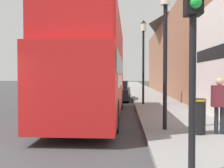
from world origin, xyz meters
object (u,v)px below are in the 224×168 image
at_px(lamp_post_second, 143,47).
at_px(parked_car_ahead_of_bus, 117,91).
at_px(lamp_post_nearest, 165,29).
at_px(tour_bus, 93,77).
at_px(litter_bin, 198,115).
at_px(pedestrian_second, 219,100).
at_px(traffic_signal, 193,22).

bearing_deg(lamp_post_second, parked_car_ahead_of_bus, 114.76).
xyz_separation_m(lamp_post_nearest, lamp_post_second, (-0.16, 7.48, 0.27)).
bearing_deg(tour_bus, litter_bin, -45.28).
distance_m(pedestrian_second, lamp_post_nearest, 2.73).
bearing_deg(pedestrian_second, tour_bus, 138.58).
bearing_deg(traffic_signal, pedestrian_second, 63.76).
relative_size(tour_bus, lamp_post_nearest, 2.13).
relative_size(lamp_post_nearest, litter_bin, 4.44).
relative_size(parked_car_ahead_of_bus, pedestrian_second, 2.76).
height_order(traffic_signal, litter_bin, traffic_signal).
xyz_separation_m(traffic_signal, litter_bin, (1.01, 3.30, -2.08)).
distance_m(traffic_signal, litter_bin, 4.03).
relative_size(traffic_signal, litter_bin, 3.44).
bearing_deg(parked_car_ahead_of_bus, pedestrian_second, -71.39).
distance_m(lamp_post_second, litter_bin, 8.67).
bearing_deg(parked_car_ahead_of_bus, lamp_post_nearest, -77.84).
distance_m(parked_car_ahead_of_bus, pedestrian_second, 12.24).
bearing_deg(litter_bin, tour_bus, 133.99).
bearing_deg(litter_bin, traffic_signal, -106.97).
relative_size(parked_car_ahead_of_bus, lamp_post_second, 0.90).
height_order(parked_car_ahead_of_bus, pedestrian_second, pedestrian_second).
relative_size(tour_bus, litter_bin, 9.46).
height_order(parked_car_ahead_of_bus, lamp_post_nearest, lamp_post_nearest).
height_order(tour_bus, lamp_post_nearest, lamp_post_nearest).
bearing_deg(tour_bus, lamp_post_second, 60.85).
height_order(traffic_signal, lamp_post_second, lamp_post_second).
height_order(parked_car_ahead_of_bus, traffic_signal, traffic_signal).
xyz_separation_m(pedestrian_second, lamp_post_second, (-1.66, 8.09, 2.48)).
bearing_deg(lamp_post_nearest, litter_bin, -35.14).
height_order(lamp_post_nearest, litter_bin, lamp_post_nearest).
xyz_separation_m(parked_car_ahead_of_bus, traffic_signal, (1.73, -15.07, 2.08)).
height_order(tour_bus, parked_car_ahead_of_bus, tour_bus).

